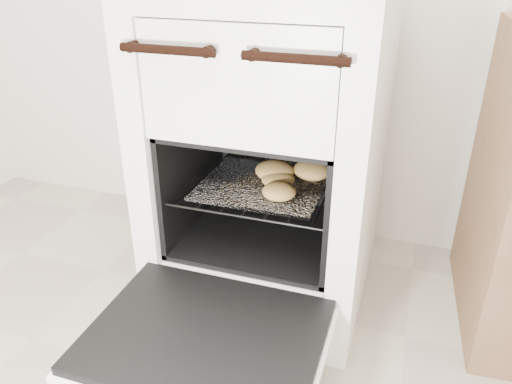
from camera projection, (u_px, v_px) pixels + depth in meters
stove at (272, 155)px, 1.44m from camera, size 0.60×0.67×0.92m
oven_door at (206, 338)px, 1.13m from camera, size 0.54×0.42×0.04m
oven_rack at (265, 184)px, 1.42m from camera, size 0.44×0.42×0.01m
foil_sheet at (263, 185)px, 1.40m from camera, size 0.34×0.30×0.01m
baked_rolls at (288, 175)px, 1.39m from camera, size 0.25×0.29×0.05m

